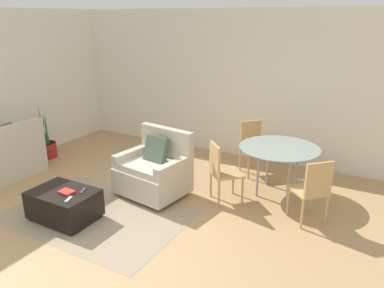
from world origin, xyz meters
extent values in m
plane|color=tan|center=(0.00, 0.00, 0.00)|extent=(20.00, 20.00, 0.00)
cube|color=white|center=(0.00, 3.91, 1.38)|extent=(12.00, 0.06, 2.75)
cube|color=white|center=(-3.20, 1.50, 1.38)|extent=(0.06, 12.00, 2.75)
cube|color=gray|center=(-0.38, 0.73, 0.00)|extent=(2.44, 1.68, 0.00)
cube|color=beige|center=(-0.38, 0.13, 0.00)|extent=(2.39, 0.06, 0.00)
cube|color=beige|center=(-0.38, 0.37, 0.00)|extent=(2.39, 0.06, 0.00)
cube|color=beige|center=(-0.38, 0.61, 0.00)|extent=(2.39, 0.06, 0.00)
cube|color=beige|center=(-0.38, 0.85, 0.00)|extent=(2.39, 0.06, 0.00)
cube|color=beige|center=(-0.38, 1.09, 0.00)|extent=(2.39, 0.06, 0.00)
cube|color=beige|center=(-0.38, 1.33, 0.00)|extent=(2.39, 0.06, 0.00)
cube|color=beige|center=(-2.72, 1.50, 0.57)|extent=(0.77, 0.12, 0.26)
cube|color=#4C5B4C|center=(-2.63, 0.98, 0.72)|extent=(0.19, 0.40, 0.41)
cube|color=beige|center=(-0.07, 1.61, 0.25)|extent=(1.06, 0.93, 0.38)
cube|color=beige|center=(-0.07, 1.58, 0.49)|extent=(0.81, 0.78, 0.10)
cube|color=beige|center=(-0.02, 1.95, 0.72)|extent=(0.97, 0.25, 0.55)
cube|color=beige|center=(-0.48, 1.67, 0.54)|extent=(0.22, 0.75, 0.20)
cube|color=beige|center=(0.35, 1.55, 0.54)|extent=(0.22, 0.75, 0.20)
cylinder|color=brown|center=(-0.51, 1.35, 0.03)|extent=(0.05, 0.05, 0.06)
cylinder|color=brown|center=(0.28, 1.24, 0.03)|extent=(0.05, 0.05, 0.06)
cylinder|color=brown|center=(-0.42, 1.99, 0.03)|extent=(0.05, 0.05, 0.06)
cylinder|color=brown|center=(0.37, 1.88, 0.03)|extent=(0.05, 0.05, 0.06)
cube|color=#4C5B4C|center=(-0.05, 1.71, 0.72)|extent=(0.41, 0.27, 0.40)
cube|color=black|center=(-0.70, 0.45, 0.22)|extent=(0.86, 0.61, 0.37)
cylinder|color=black|center=(-1.08, 0.19, 0.02)|extent=(0.04, 0.04, 0.04)
cylinder|color=black|center=(-0.32, 0.19, 0.02)|extent=(0.04, 0.04, 0.04)
cylinder|color=black|center=(-1.08, 0.70, 0.02)|extent=(0.04, 0.04, 0.04)
cylinder|color=black|center=(-0.32, 0.70, 0.02)|extent=(0.04, 0.04, 0.04)
cube|color=#B72D28|center=(-0.61, 0.43, 0.42)|extent=(0.21, 0.16, 0.03)
cube|color=#333338|center=(-0.47, 0.58, 0.41)|extent=(0.10, 0.16, 0.01)
cube|color=#B7B7BC|center=(-0.45, 0.31, 0.41)|extent=(0.09, 0.16, 0.01)
cylinder|color=maroon|center=(-2.80, 1.96, 0.15)|extent=(0.37, 0.37, 0.29)
cylinder|color=black|center=(-2.80, 1.96, 0.28)|extent=(0.34, 0.34, 0.02)
cone|color=#286033|center=(-2.73, 1.95, 0.58)|extent=(0.05, 0.09, 0.59)
cone|color=#286033|center=(-2.78, 2.00, 0.57)|extent=(0.13, 0.07, 0.57)
cone|color=#286033|center=(-2.88, 2.01, 0.60)|extent=(0.10, 0.13, 0.61)
cone|color=#286033|center=(-2.88, 1.92, 0.60)|extent=(0.07, 0.10, 0.61)
cone|color=#286033|center=(-2.77, 1.91, 0.70)|extent=(0.12, 0.08, 0.81)
cylinder|color=#8C9E99|center=(1.57, 2.57, 0.75)|extent=(1.19, 1.19, 0.01)
cylinder|color=#99999E|center=(1.34, 2.34, 0.37)|extent=(0.04, 0.04, 0.75)
cylinder|color=#99999E|center=(1.80, 2.34, 0.37)|extent=(0.04, 0.04, 0.75)
cylinder|color=#99999E|center=(1.34, 2.81, 0.37)|extent=(0.04, 0.04, 0.75)
cylinder|color=#99999E|center=(1.80, 2.81, 0.37)|extent=(0.04, 0.04, 0.75)
cube|color=tan|center=(0.99, 1.99, 0.43)|extent=(0.59, 0.59, 0.03)
cube|color=tan|center=(0.85, 1.85, 0.68)|extent=(0.29, 0.29, 0.45)
cylinder|color=tan|center=(1.24, 1.99, 0.21)|extent=(0.03, 0.03, 0.42)
cylinder|color=tan|center=(0.99, 2.24, 0.21)|extent=(0.03, 0.03, 0.42)
cylinder|color=tan|center=(0.99, 1.73, 0.21)|extent=(0.03, 0.03, 0.42)
cylinder|color=tan|center=(0.73, 1.99, 0.21)|extent=(0.03, 0.03, 0.42)
cube|color=tan|center=(2.16, 1.99, 0.43)|extent=(0.59, 0.59, 0.03)
cube|color=tan|center=(2.29, 1.85, 0.68)|extent=(0.29, 0.29, 0.45)
cylinder|color=tan|center=(2.16, 2.24, 0.21)|extent=(0.03, 0.03, 0.42)
cylinder|color=tan|center=(1.90, 1.99, 0.21)|extent=(0.03, 0.03, 0.42)
cylinder|color=tan|center=(2.41, 1.99, 0.21)|extent=(0.03, 0.03, 0.42)
cylinder|color=tan|center=(2.16, 1.73, 0.21)|extent=(0.03, 0.03, 0.42)
cube|color=tan|center=(0.99, 3.16, 0.43)|extent=(0.59, 0.59, 0.03)
cube|color=tan|center=(0.85, 3.29, 0.68)|extent=(0.29, 0.29, 0.45)
cylinder|color=tan|center=(0.99, 2.90, 0.21)|extent=(0.03, 0.03, 0.42)
cylinder|color=tan|center=(1.24, 3.16, 0.21)|extent=(0.03, 0.03, 0.42)
cylinder|color=tan|center=(0.73, 3.16, 0.21)|extent=(0.03, 0.03, 0.42)
cylinder|color=tan|center=(0.99, 3.41, 0.21)|extent=(0.03, 0.03, 0.42)
camera|label=1|loc=(2.98, -2.64, 2.60)|focal=35.00mm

